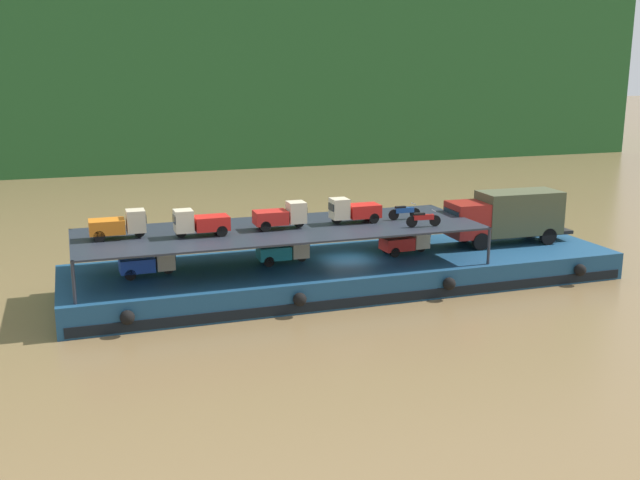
# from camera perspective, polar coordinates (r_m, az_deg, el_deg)

# --- Properties ---
(ground_plane) EXTENTS (400.00, 400.00, 0.00)m
(ground_plane) POSITION_cam_1_polar(r_m,az_deg,el_deg) (41.03, 2.16, -3.50)
(ground_plane) COLOR brown
(cargo_barge) EXTENTS (30.36, 8.26, 1.50)m
(cargo_barge) POSITION_cam_1_polar(r_m,az_deg,el_deg) (40.80, 2.18, -2.50)
(cargo_barge) COLOR navy
(cargo_barge) RESTS_ON ground
(covered_lorry) EXTENTS (7.92, 2.53, 3.10)m
(covered_lorry) POSITION_cam_1_polar(r_m,az_deg,el_deg) (45.17, 14.18, 1.84)
(covered_lorry) COLOR maroon
(covered_lorry) RESTS_ON cargo_barge
(cargo_rack) EXTENTS (21.16, 6.92, 2.00)m
(cargo_rack) POSITION_cam_1_polar(r_m,az_deg,el_deg) (38.99, -3.02, 0.82)
(cargo_rack) COLOR #232833
(cargo_rack) RESTS_ON cargo_barge
(mini_truck_lower_stern) EXTENTS (2.77, 1.25, 1.38)m
(mini_truck_lower_stern) POSITION_cam_1_polar(r_m,az_deg,el_deg) (38.25, -13.07, -1.69)
(mini_truck_lower_stern) COLOR #1E47B7
(mini_truck_lower_stern) RESTS_ON cargo_barge
(mini_truck_lower_aft) EXTENTS (2.76, 1.24, 1.38)m
(mini_truck_lower_aft) POSITION_cam_1_polar(r_m,az_deg,el_deg) (39.69, -2.78, -0.81)
(mini_truck_lower_aft) COLOR teal
(mini_truck_lower_aft) RESTS_ON cargo_barge
(mini_truck_lower_mid) EXTENTS (2.79, 1.29, 1.38)m
(mini_truck_lower_mid) POSITION_cam_1_polar(r_m,az_deg,el_deg) (41.91, 6.62, -0.12)
(mini_truck_lower_mid) COLOR red
(mini_truck_lower_mid) RESTS_ON cargo_barge
(mini_truck_upper_stern) EXTENTS (2.75, 1.21, 1.38)m
(mini_truck_upper_stern) POSITION_cam_1_polar(r_m,az_deg,el_deg) (37.87, -15.23, 1.15)
(mini_truck_upper_stern) COLOR orange
(mini_truck_upper_stern) RESTS_ON cargo_rack
(mini_truck_upper_mid) EXTENTS (2.75, 1.22, 1.38)m
(mini_truck_upper_mid) POSITION_cam_1_polar(r_m,az_deg,el_deg) (37.53, -9.18, 1.34)
(mini_truck_upper_mid) COLOR red
(mini_truck_upper_mid) RESTS_ON cargo_rack
(mini_truck_upper_fore) EXTENTS (2.75, 1.22, 1.38)m
(mini_truck_upper_fore) POSITION_cam_1_polar(r_m,az_deg,el_deg) (38.78, -3.03, 1.88)
(mini_truck_upper_fore) COLOR red
(mini_truck_upper_fore) RESTS_ON cargo_rack
(mini_truck_upper_bow) EXTENTS (2.74, 1.21, 1.38)m
(mini_truck_upper_bow) POSITION_cam_1_polar(r_m,az_deg,el_deg) (40.22, 2.62, 2.31)
(mini_truck_upper_bow) COLOR red
(mini_truck_upper_bow) RESTS_ON cargo_rack
(motorcycle_upper_port) EXTENTS (1.90, 0.55, 0.87)m
(motorcycle_upper_port) POSITION_cam_1_polar(r_m,az_deg,el_deg) (39.59, 7.94, 1.63)
(motorcycle_upper_port) COLOR black
(motorcycle_upper_port) RESTS_ON cargo_rack
(motorcycle_upper_centre) EXTENTS (1.90, 0.55, 0.87)m
(motorcycle_upper_centre) POSITION_cam_1_polar(r_m,az_deg,el_deg) (41.35, 6.49, 2.17)
(motorcycle_upper_centre) COLOR black
(motorcycle_upper_centre) RESTS_ON cargo_rack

